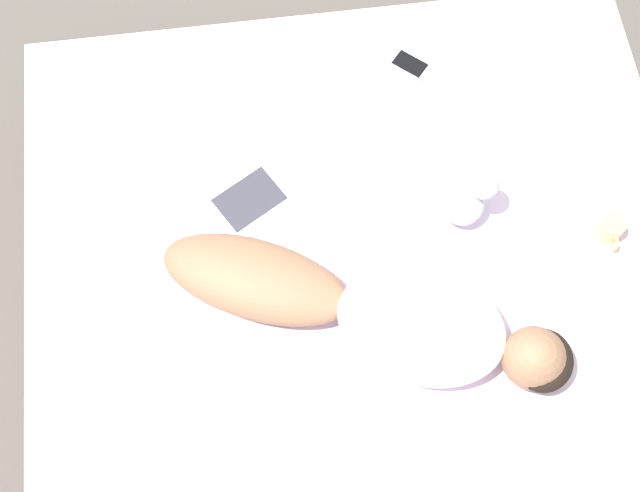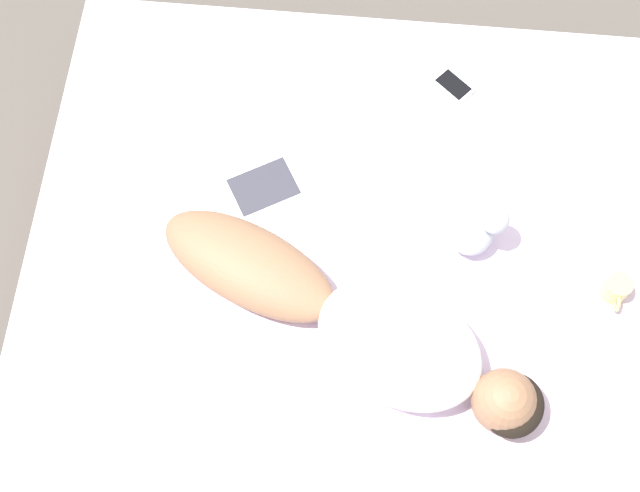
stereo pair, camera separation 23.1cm
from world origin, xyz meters
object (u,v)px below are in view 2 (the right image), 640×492
at_px(person, 366,327).
at_px(open_magazine, 251,161).
at_px(coffee_mug, 616,289).
at_px(cell_phone, 453,85).

xyz_separation_m(person, open_magazine, (-0.55, -0.41, -0.08)).
bearing_deg(coffee_mug, cell_phone, -144.21).
height_order(coffee_mug, cell_phone, coffee_mug).
bearing_deg(cell_phone, coffee_mug, 77.02).
height_order(open_magazine, cell_phone, same).
bearing_deg(person, open_magazine, -118.87).
bearing_deg(person, cell_phone, -169.84).
distance_m(open_magazine, cell_phone, 0.73).
xyz_separation_m(person, cell_phone, (-0.90, 0.23, -0.08)).
relative_size(open_magazine, cell_phone, 3.44).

